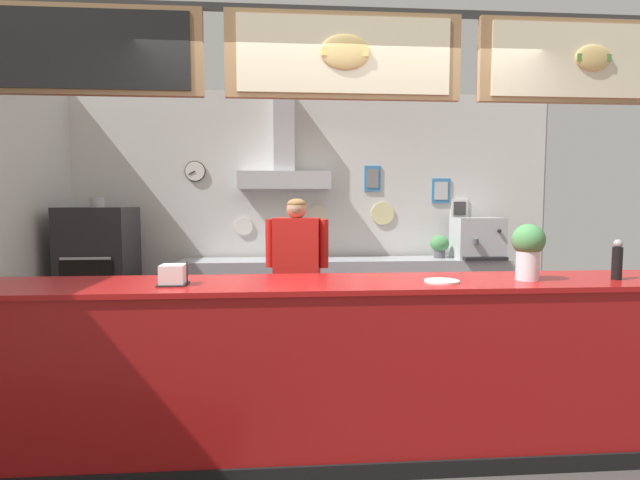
{
  "coord_description": "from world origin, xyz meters",
  "views": [
    {
      "loc": [
        -0.38,
        -3.28,
        1.55
      ],
      "look_at": [
        -0.07,
        0.73,
        1.22
      ],
      "focal_mm": 26.97,
      "sensor_mm": 36.0,
      "label": 1
    }
  ],
  "objects_px": {
    "espresso_machine": "(478,238)",
    "pepper_grinder": "(617,260)",
    "basil_vase": "(528,250)",
    "napkin_holder": "(173,275)",
    "potted_oregano": "(305,246)",
    "condiment_plate": "(442,281)",
    "shop_worker": "(297,281)",
    "pizza_oven": "(100,278)",
    "potted_basil": "(440,245)"
  },
  "relations": [
    {
      "from": "potted_oregano",
      "to": "espresso_machine",
      "type": "bearing_deg",
      "value": 0.39
    },
    {
      "from": "pizza_oven",
      "to": "potted_oregano",
      "type": "height_order",
      "value": "pizza_oven"
    },
    {
      "from": "pepper_grinder",
      "to": "basil_vase",
      "type": "bearing_deg",
      "value": 177.31
    },
    {
      "from": "pizza_oven",
      "to": "napkin_holder",
      "type": "bearing_deg",
      "value": -61.49
    },
    {
      "from": "pizza_oven",
      "to": "pepper_grinder",
      "type": "xyz_separation_m",
      "value": [
        3.96,
        -2.42,
        0.45
      ]
    },
    {
      "from": "espresso_machine",
      "to": "potted_basil",
      "type": "bearing_deg",
      "value": 172.7
    },
    {
      "from": "espresso_machine",
      "to": "potted_oregano",
      "type": "height_order",
      "value": "espresso_machine"
    },
    {
      "from": "pizza_oven",
      "to": "pepper_grinder",
      "type": "height_order",
      "value": "pizza_oven"
    },
    {
      "from": "pepper_grinder",
      "to": "potted_basil",
      "type": "bearing_deg",
      "value": 94.36
    },
    {
      "from": "espresso_machine",
      "to": "pepper_grinder",
      "type": "height_order",
      "value": "espresso_machine"
    },
    {
      "from": "napkin_holder",
      "to": "basil_vase",
      "type": "relative_size",
      "value": 0.49
    },
    {
      "from": "potted_oregano",
      "to": "basil_vase",
      "type": "xyz_separation_m",
      "value": [
        1.23,
        -2.61,
        0.2
      ]
    },
    {
      "from": "espresso_machine",
      "to": "condiment_plate",
      "type": "distance_m",
      "value": 2.97
    },
    {
      "from": "potted_basil",
      "to": "potted_oregano",
      "type": "relative_size",
      "value": 0.94
    },
    {
      "from": "napkin_holder",
      "to": "pepper_grinder",
      "type": "xyz_separation_m",
      "value": [
        2.66,
        -0.01,
        0.07
      ]
    },
    {
      "from": "shop_worker",
      "to": "potted_oregano",
      "type": "bearing_deg",
      "value": -86.68
    },
    {
      "from": "shop_worker",
      "to": "pepper_grinder",
      "type": "bearing_deg",
      "value": 151.79
    },
    {
      "from": "potted_basil",
      "to": "condiment_plate",
      "type": "distance_m",
      "value": 2.86
    },
    {
      "from": "pizza_oven",
      "to": "shop_worker",
      "type": "relative_size",
      "value": 1.01
    },
    {
      "from": "shop_worker",
      "to": "espresso_machine",
      "type": "relative_size",
      "value": 2.88
    },
    {
      "from": "shop_worker",
      "to": "espresso_machine",
      "type": "xyz_separation_m",
      "value": [
        2.13,
        1.18,
        0.28
      ]
    },
    {
      "from": "pizza_oven",
      "to": "napkin_holder",
      "type": "distance_m",
      "value": 2.76
    },
    {
      "from": "potted_oregano",
      "to": "napkin_holder",
      "type": "xyz_separation_m",
      "value": [
        -0.87,
        -2.62,
        0.08
      ]
    },
    {
      "from": "napkin_holder",
      "to": "basil_vase",
      "type": "height_order",
      "value": "basil_vase"
    },
    {
      "from": "potted_oregano",
      "to": "condiment_plate",
      "type": "distance_m",
      "value": 2.74
    },
    {
      "from": "potted_basil",
      "to": "pepper_grinder",
      "type": "bearing_deg",
      "value": -85.64
    },
    {
      "from": "espresso_machine",
      "to": "napkin_holder",
      "type": "distance_m",
      "value": 3.91
    },
    {
      "from": "pizza_oven",
      "to": "pepper_grinder",
      "type": "distance_m",
      "value": 4.66
    },
    {
      "from": "espresso_machine",
      "to": "condiment_plate",
      "type": "relative_size",
      "value": 2.66
    },
    {
      "from": "potted_oregano",
      "to": "condiment_plate",
      "type": "relative_size",
      "value": 1.38
    },
    {
      "from": "espresso_machine",
      "to": "pepper_grinder",
      "type": "distance_m",
      "value": 2.66
    },
    {
      "from": "pepper_grinder",
      "to": "basil_vase",
      "type": "distance_m",
      "value": 0.56
    },
    {
      "from": "condiment_plate",
      "to": "pepper_grinder",
      "type": "relative_size",
      "value": 0.83
    },
    {
      "from": "potted_oregano",
      "to": "basil_vase",
      "type": "height_order",
      "value": "basil_vase"
    },
    {
      "from": "shop_worker",
      "to": "potted_oregano",
      "type": "distance_m",
      "value": 1.19
    },
    {
      "from": "potted_oregano",
      "to": "potted_basil",
      "type": "bearing_deg",
      "value": 2.5
    },
    {
      "from": "potted_oregano",
      "to": "condiment_plate",
      "type": "xyz_separation_m",
      "value": [
        0.69,
        -2.65,
        0.03
      ]
    },
    {
      "from": "pizza_oven",
      "to": "shop_worker",
      "type": "distance_m",
      "value": 2.26
    },
    {
      "from": "potted_basil",
      "to": "basil_vase",
      "type": "bearing_deg",
      "value": -97.33
    },
    {
      "from": "shop_worker",
      "to": "potted_basil",
      "type": "bearing_deg",
      "value": -134.63
    },
    {
      "from": "pepper_grinder",
      "to": "potted_oregano",
      "type": "bearing_deg",
      "value": 124.11
    },
    {
      "from": "basil_vase",
      "to": "shop_worker",
      "type": "bearing_deg",
      "value": 133.3
    },
    {
      "from": "pizza_oven",
      "to": "espresso_machine",
      "type": "distance_m",
      "value": 4.21
    },
    {
      "from": "potted_basil",
      "to": "napkin_holder",
      "type": "relative_size",
      "value": 1.6
    },
    {
      "from": "pizza_oven",
      "to": "potted_oregano",
      "type": "xyz_separation_m",
      "value": [
        2.18,
        0.22,
        0.3
      ]
    },
    {
      "from": "potted_oregano",
      "to": "napkin_holder",
      "type": "bearing_deg",
      "value": -108.36
    },
    {
      "from": "shop_worker",
      "to": "espresso_machine",
      "type": "distance_m",
      "value": 2.46
    },
    {
      "from": "shop_worker",
      "to": "basil_vase",
      "type": "xyz_separation_m",
      "value": [
        1.36,
        -1.44,
        0.41
      ]
    },
    {
      "from": "espresso_machine",
      "to": "basil_vase",
      "type": "height_order",
      "value": "basil_vase"
    },
    {
      "from": "pepper_grinder",
      "to": "basil_vase",
      "type": "height_order",
      "value": "basil_vase"
    }
  ]
}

